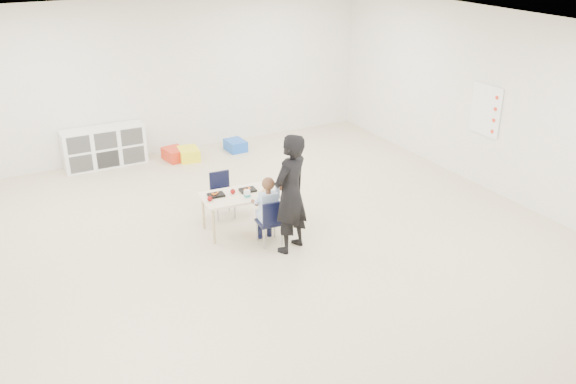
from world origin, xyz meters
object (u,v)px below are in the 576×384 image
adult (290,194)px  table (245,211)px  chair_near (269,221)px  cubby_shelf (104,147)px  child (269,208)px

adult → table: bearing=-96.1°
chair_near → adult: adult is taller
chair_near → cubby_shelf: size_ratio=0.47×
cubby_shelf → table: bearing=-70.8°
chair_near → table: bearing=106.2°
child → cubby_shelf: (-1.28, 3.89, -0.16)m
chair_near → child: (0.00, 0.00, 0.19)m
cubby_shelf → adult: 4.43m
table → cubby_shelf: bearing=113.2°
table → cubby_shelf: 3.56m
chair_near → cubby_shelf: cubby_shelf is taller
child → adult: size_ratio=0.65×
child → chair_near: bearing=0.0°
cubby_shelf → child: bearing=-71.7°
chair_near → cubby_shelf: 4.10m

